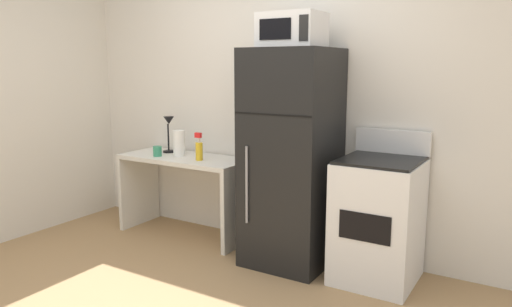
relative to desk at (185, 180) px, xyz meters
The scene contains 9 objects.
wall_back_white 1.21m from the desk, 20.71° to the left, with size 5.00×0.10×2.60m, color silver.
desk is the anchor object (origin of this frame).
desk_lamp 0.53m from the desk, 163.23° to the left, with size 0.14×0.12×0.35m.
paper_towel_roll 0.35m from the desk, behind, with size 0.11×0.11×0.24m, color white.
spray_bottle 0.40m from the desk, 18.13° to the right, with size 0.06×0.06×0.25m.
coffee_mug 0.37m from the desk, 151.35° to the right, with size 0.08×0.08×0.10m, color #338C66.
refrigerator 1.19m from the desk, ahead, with size 0.65×0.67×1.71m.
microwave 1.74m from the desk, ahead, with size 0.46×0.35×0.26m.
oven_range 1.85m from the desk, ahead, with size 0.57×0.61×1.10m.
Camera 1 is at (1.97, -2.03, 1.58)m, focal length 33.75 mm.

